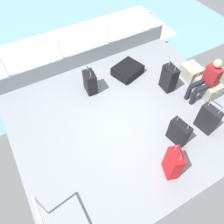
{
  "coord_description": "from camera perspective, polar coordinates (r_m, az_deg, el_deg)",
  "views": [
    {
      "loc": [
        2.54,
        -1.84,
        4.17
      ],
      "look_at": [
        -0.1,
        -0.35,
        0.25
      ],
      "focal_mm": 35.31,
      "sensor_mm": 36.0,
      "label": 1
    }
  ],
  "objects": [
    {
      "name": "suitcase_1",
      "position": [
        5.16,
        23.55,
        -1.7
      ],
      "size": [
        0.45,
        0.25,
        0.87
      ],
      "color": "black",
      "rests_on": "ground_plane"
    },
    {
      "name": "cargo_crate_1",
      "position": [
        6.03,
        23.46,
        5.81
      ],
      "size": [
        0.63,
        0.44,
        0.38
      ],
      "color": "gray",
      "rests_on": "ground_plane"
    },
    {
      "name": "suitcase_4",
      "position": [
        4.34,
        15.54,
        -12.69
      ],
      "size": [
        0.4,
        0.31,
        0.87
      ],
      "color": "red",
      "rests_on": "ground_plane"
    },
    {
      "name": "suitcase_2",
      "position": [
        4.79,
        16.87,
        -5.12
      ],
      "size": [
        0.46,
        0.26,
        0.71
      ],
      "color": "black",
      "rests_on": "ground_plane"
    },
    {
      "name": "sea_wake",
      "position": [
        7.83,
        -10.81,
        16.18
      ],
      "size": [
        12.0,
        12.0,
        0.01
      ],
      "color": "#6B99A8",
      "rests_on": "ground_plane"
    },
    {
      "name": "passenger_seated",
      "position": [
        5.67,
        23.41,
        7.8
      ],
      "size": [
        0.34,
        0.66,
        1.08
      ],
      "color": "maroon",
      "rests_on": "ground_plane"
    },
    {
      "name": "suitcase_5",
      "position": [
        5.55,
        -5.69,
        7.64
      ],
      "size": [
        0.4,
        0.28,
        0.74
      ],
      "color": "black",
      "rests_on": "ground_plane"
    },
    {
      "name": "cargo_crate_0",
      "position": [
        6.34,
        19.8,
        9.77
      ],
      "size": [
        0.53,
        0.42,
        0.35
      ],
      "color": "#9E9989",
      "rests_on": "ground_plane"
    },
    {
      "name": "ground_plane",
      "position": [
        5.24,
        3.92,
        -1.17
      ],
      "size": [
        4.4,
        5.2,
        0.06
      ],
      "primitive_type": "cube",
      "color": "gray"
    },
    {
      "name": "railing_port",
      "position": [
        6.08,
        -7.04,
        18.04
      ],
      "size": [
        0.04,
        4.2,
        1.02
      ],
      "color": "silver",
      "rests_on": "ground_plane"
    },
    {
      "name": "gunwale_port",
      "position": [
        6.41,
        -6.54,
        13.94
      ],
      "size": [
        0.06,
        5.2,
        0.45
      ],
      "primitive_type": "cube",
      "color": "gray",
      "rests_on": "ground_plane"
    },
    {
      "name": "suitcase_0",
      "position": [
        6.12,
        4.03,
        10.7
      ],
      "size": [
        0.78,
        0.87,
        0.24
      ],
      "color": "black",
      "rests_on": "ground_plane"
    },
    {
      "name": "suitcase_3",
      "position": [
        5.74,
        14.5,
        8.46
      ],
      "size": [
        0.39,
        0.26,
        0.8
      ],
      "color": "black",
      "rests_on": "ground_plane"
    }
  ]
}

